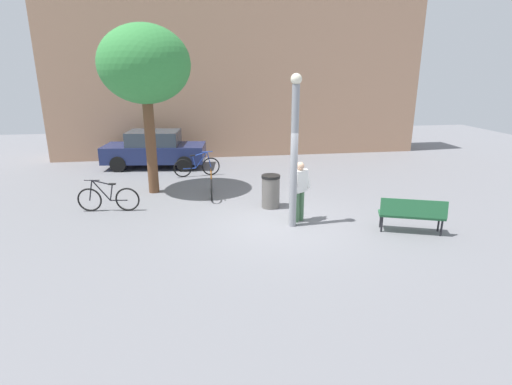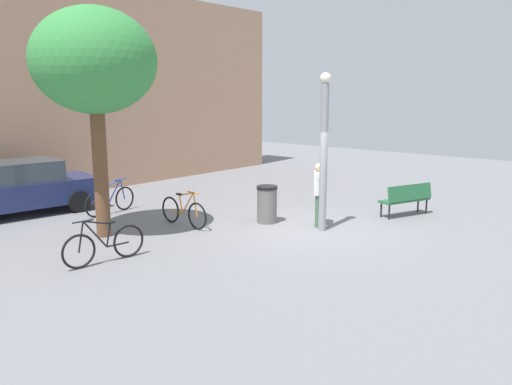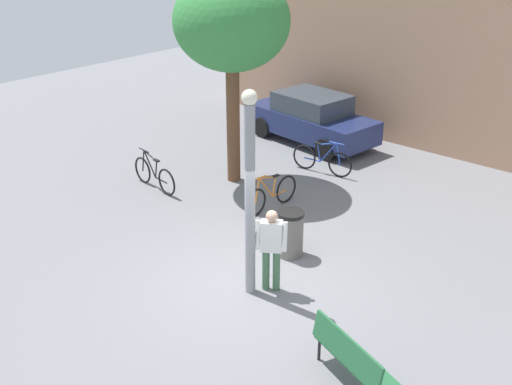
# 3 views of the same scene
# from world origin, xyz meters

# --- Properties ---
(ground_plane) EXTENTS (36.00, 36.00, 0.00)m
(ground_plane) POSITION_xyz_m (0.00, 0.00, 0.00)
(ground_plane) COLOR slate
(building_facade) EXTENTS (17.47, 2.00, 7.14)m
(building_facade) POSITION_xyz_m (0.00, 9.91, 3.57)
(building_facade) COLOR tan
(building_facade) RESTS_ON ground_plane
(lamppost) EXTENTS (0.28, 0.28, 3.94)m
(lamppost) POSITION_xyz_m (0.22, -0.22, 2.11)
(lamppost) COLOR gray
(lamppost) RESTS_ON ground_plane
(person_by_lamppost) EXTENTS (0.62, 0.52, 1.67)m
(person_by_lamppost) POSITION_xyz_m (0.48, 0.09, 0.97)
(person_by_lamppost) COLOR #47704C
(person_by_lamppost) RESTS_ON ground_plane
(park_bench) EXTENTS (1.67, 0.99, 0.92)m
(park_bench) POSITION_xyz_m (3.09, -1.17, 0.55)
(park_bench) COLOR #236038
(park_bench) RESTS_ON ground_plane
(plaza_tree) EXTENTS (2.87, 2.87, 5.39)m
(plaza_tree) POSITION_xyz_m (-3.70, 3.54, 4.13)
(plaza_tree) COLOR brown
(plaza_tree) RESTS_ON ground_plane
(bicycle_orange) EXTENTS (0.13, 1.81, 0.97)m
(bicycle_orange) POSITION_xyz_m (-1.78, 2.78, 0.38)
(bicycle_orange) COLOR black
(bicycle_orange) RESTS_ON ground_plane
(bicycle_black) EXTENTS (1.80, 0.26, 0.97)m
(bicycle_black) POSITION_xyz_m (-4.85, 1.75, 0.38)
(bicycle_black) COLOR black
(bicycle_black) RESTS_ON ground_plane
(bicycle_blue) EXTENTS (1.80, 0.29, 0.97)m
(bicycle_blue) POSITION_xyz_m (-2.20, 5.48, 0.38)
(bicycle_blue) COLOR black
(bicycle_blue) RESTS_ON ground_plane
(parked_car_navy) EXTENTS (4.38, 2.22, 1.55)m
(parked_car_navy) POSITION_xyz_m (-3.94, 7.32, 0.77)
(parked_car_navy) COLOR navy
(parked_car_navy) RESTS_ON ground_plane
(trash_bin) EXTENTS (0.56, 0.56, 1.00)m
(trash_bin) POSITION_xyz_m (-0.07, 1.36, 0.51)
(trash_bin) COLOR #66605B
(trash_bin) RESTS_ON ground_plane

